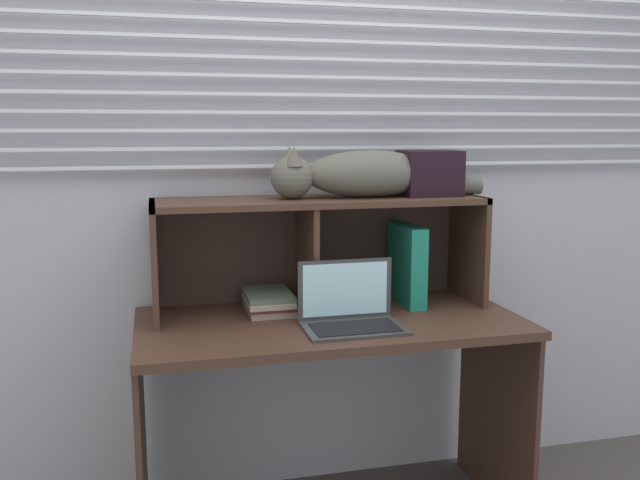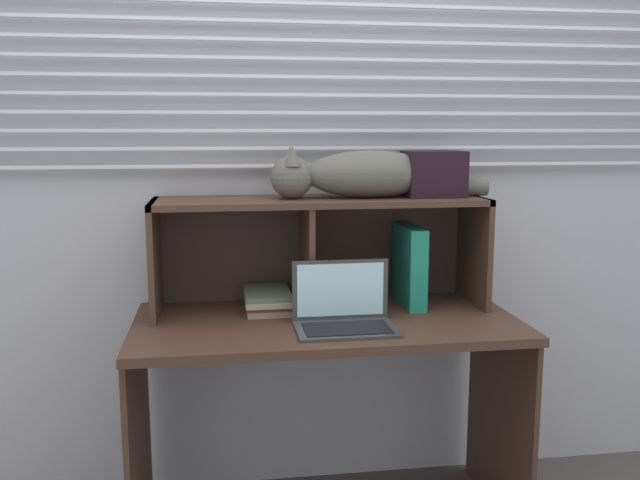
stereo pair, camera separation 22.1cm
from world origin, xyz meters
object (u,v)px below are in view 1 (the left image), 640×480
at_px(storage_box, 429,173).
at_px(laptop, 351,313).
at_px(book_stack, 268,301).
at_px(binder_upright, 406,264).
at_px(cat, 359,174).

bearing_deg(storage_box, laptop, -146.01).
bearing_deg(book_stack, laptop, -47.57).
xyz_separation_m(laptop, storage_box, (0.37, 0.25, 0.44)).
xyz_separation_m(laptop, book_stack, (-0.23, 0.25, -0.01)).
bearing_deg(binder_upright, storage_box, 0.00).
distance_m(cat, storage_box, 0.27).
bearing_deg(storage_box, binder_upright, 180.00).
relative_size(binder_upright, book_stack, 1.17).
height_order(laptop, binder_upright, binder_upright).
distance_m(cat, book_stack, 0.55).
bearing_deg(cat, storage_box, 0.00).
bearing_deg(storage_box, book_stack, 179.85).
bearing_deg(laptop, binder_upright, 40.84).
distance_m(cat, laptop, 0.51).
bearing_deg(laptop, cat, 68.17).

